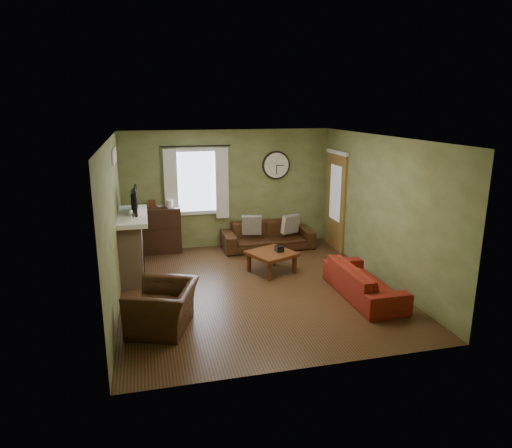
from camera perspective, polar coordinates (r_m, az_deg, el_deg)
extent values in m
cube|color=#422A17|center=(8.09, -0.01, -7.96)|extent=(4.60, 5.20, 0.00)
cube|color=white|center=(7.48, -0.01, 10.74)|extent=(4.60, 5.20, 0.00)
cube|color=olive|center=(7.49, -17.35, -0.02)|extent=(0.00, 5.20, 2.60)
cube|color=olive|center=(8.52, 15.20, 1.86)|extent=(0.00, 5.20, 2.60)
cube|color=olive|center=(10.17, -3.53, 4.38)|extent=(4.60, 0.00, 2.60)
cube|color=olive|center=(5.30, 6.76, -5.45)|extent=(4.60, 0.00, 2.60)
cube|color=tan|center=(8.79, -15.30, -2.82)|extent=(0.40, 1.40, 1.10)
cube|color=black|center=(8.86, -13.96, -4.29)|extent=(0.04, 0.60, 0.55)
cube|color=white|center=(8.63, -15.36, 0.93)|extent=(0.58, 1.60, 0.08)
imported|color=black|center=(8.73, -15.31, 2.53)|extent=(0.08, 0.60, 0.35)
cube|color=#994C3F|center=(8.72, -14.81, 2.92)|extent=(0.02, 0.62, 0.36)
cylinder|color=white|center=(8.11, -17.43, 7.90)|extent=(0.28, 0.28, 0.03)
cylinder|color=white|center=(8.46, -17.30, 8.16)|extent=(0.28, 0.28, 0.03)
cylinder|color=white|center=(8.81, -17.19, 8.40)|extent=(0.28, 0.28, 0.03)
cylinder|color=black|center=(9.83, -7.56, 9.63)|extent=(0.03, 0.03, 1.50)
cube|color=silver|center=(9.89, -10.58, 4.74)|extent=(0.28, 0.04, 1.55)
cube|color=silver|center=(10.01, -4.26, 5.07)|extent=(0.28, 0.04, 1.55)
cube|color=olive|center=(10.17, 9.97, 2.76)|extent=(0.05, 0.90, 2.10)
imported|color=#552B14|center=(10.07, -12.32, 1.99)|extent=(0.21, 0.25, 0.02)
imported|color=#331C0E|center=(10.15, 1.49, -1.44)|extent=(2.02, 0.79, 0.59)
cube|color=gray|center=(10.14, 4.34, -0.01)|extent=(0.43, 0.25, 0.41)
cube|color=gray|center=(10.03, -0.54, -0.13)|extent=(0.45, 0.22, 0.43)
imported|color=maroon|center=(7.86, 13.32, -6.97)|extent=(0.72, 1.83, 0.54)
imported|color=#331C0E|center=(6.72, -11.52, -10.16)|extent=(1.16, 1.23, 0.65)
cube|color=black|center=(8.70, 2.92, -3.52)|extent=(0.16, 0.16, 0.11)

